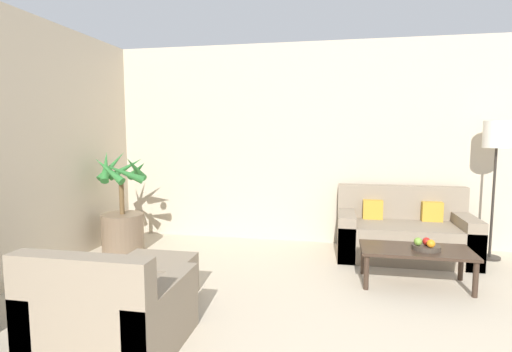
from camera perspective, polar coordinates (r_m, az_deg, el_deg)
name	(u,v)px	position (r m, az deg, el deg)	size (l,w,h in m)	color
wall_back	(366,144)	(5.49, 15.46, 4.40)	(8.48, 0.06, 2.70)	beige
potted_palm	(123,219)	(5.36, -18.51, -5.86)	(0.66, 0.72, 1.29)	brown
sofa_loveseat	(403,234)	(5.19, 20.29, -7.78)	(1.56, 0.81, 0.84)	gray
floor_lamp	(497,143)	(5.43, 31.16, 4.10)	(0.31, 0.31, 1.64)	#2D2823
coffee_table	(416,253)	(4.30, 21.85, -10.20)	(1.06, 0.52, 0.37)	#38281E
fruit_bowl	(426,247)	(4.29, 23.12, -9.35)	(0.27, 0.27, 0.05)	#42382D
apple_red	(426,241)	(4.28, 23.17, -8.57)	(0.08, 0.08, 0.08)	red
apple_green	(418,241)	(4.23, 22.14, -8.66)	(0.08, 0.08, 0.08)	olive
orange_fruit	(431,244)	(4.20, 23.71, -8.83)	(0.08, 0.08, 0.08)	orange
armchair	(111,315)	(3.08, -19.94, -18.16)	(0.92, 0.87, 0.77)	gray
ottoman	(155,279)	(3.82, -14.18, -14.14)	(0.63, 0.56, 0.38)	gray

